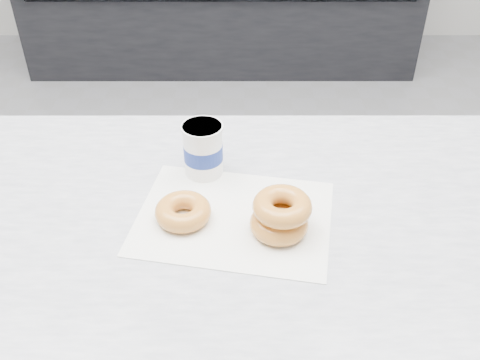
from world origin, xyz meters
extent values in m
plane|color=gray|center=(0.00, 0.00, 0.00)|extent=(5.00, 5.00, 0.00)
cube|color=silver|center=(0.00, -0.60, 0.88)|extent=(3.06, 0.76, 0.04)
cube|color=black|center=(0.00, 2.10, 0.25)|extent=(2.40, 0.70, 0.50)
cube|color=white|center=(0.10, -0.58, 0.90)|extent=(0.38, 0.32, 0.00)
torus|color=gold|center=(0.01, -0.58, 0.92)|extent=(0.12, 0.12, 0.03)
torus|color=gold|center=(0.18, -0.62, 0.92)|extent=(0.10, 0.10, 0.04)
torus|color=gold|center=(0.18, -0.61, 0.95)|extent=(0.13, 0.13, 0.04)
cylinder|color=white|center=(0.04, -0.44, 0.95)|extent=(0.09, 0.09, 0.11)
cylinder|color=white|center=(0.04, -0.44, 1.00)|extent=(0.08, 0.08, 0.01)
cylinder|color=navy|center=(0.04, -0.44, 0.95)|extent=(0.09, 0.09, 0.03)
camera|label=1|loc=(0.11, -1.30, 1.53)|focal=40.00mm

